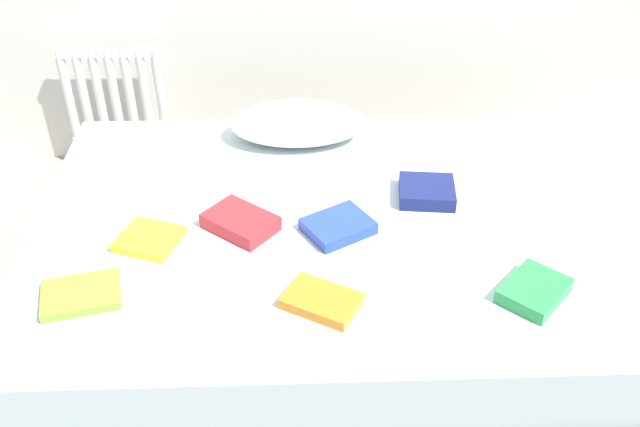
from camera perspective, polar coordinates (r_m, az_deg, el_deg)
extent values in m
plane|color=#9E998E|center=(2.69, 0.04, -8.98)|extent=(8.00, 8.00, 0.00)
cube|color=brown|center=(2.60, 0.04, -6.77)|extent=(2.00, 1.50, 0.28)
cube|color=silver|center=(2.44, 0.04, -2.41)|extent=(1.96, 1.46, 0.22)
cylinder|color=white|center=(3.64, -19.92, 8.90)|extent=(0.04, 0.04, 0.50)
cylinder|color=white|center=(3.62, -18.79, 8.98)|extent=(0.04, 0.04, 0.50)
cylinder|color=white|center=(3.60, -17.65, 9.06)|extent=(0.04, 0.04, 0.50)
cylinder|color=white|center=(3.58, -16.49, 9.13)|extent=(0.04, 0.04, 0.50)
cylinder|color=white|center=(3.56, -15.33, 9.20)|extent=(0.04, 0.04, 0.50)
cylinder|color=white|center=(3.54, -14.15, 9.27)|extent=(0.04, 0.04, 0.50)
cylinder|color=white|center=(3.53, -12.96, 9.34)|extent=(0.04, 0.04, 0.50)
cube|color=white|center=(3.49, -17.12, 12.48)|extent=(0.49, 0.04, 0.04)
cube|color=white|center=(3.68, -15.91, 5.95)|extent=(0.49, 0.04, 0.04)
ellipsoid|color=white|center=(2.80, -1.84, 7.46)|extent=(0.54, 0.31, 0.15)
cube|color=yellow|center=(2.32, -13.86, -2.05)|extent=(0.23, 0.22, 0.03)
cube|color=orange|center=(2.02, 0.13, -7.19)|extent=(0.25, 0.23, 0.03)
cube|color=green|center=(2.14, 17.19, -6.08)|extent=(0.25, 0.25, 0.04)
cube|color=#2847B7|center=(2.30, 1.50, -1.05)|extent=(0.26, 0.25, 0.04)
cube|color=red|center=(2.32, -6.56, -0.71)|extent=(0.28, 0.27, 0.05)
cube|color=#8CC638|center=(2.16, -19.01, -6.30)|extent=(0.26, 0.22, 0.03)
cube|color=navy|center=(2.49, 8.76, 1.79)|extent=(0.21, 0.20, 0.05)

